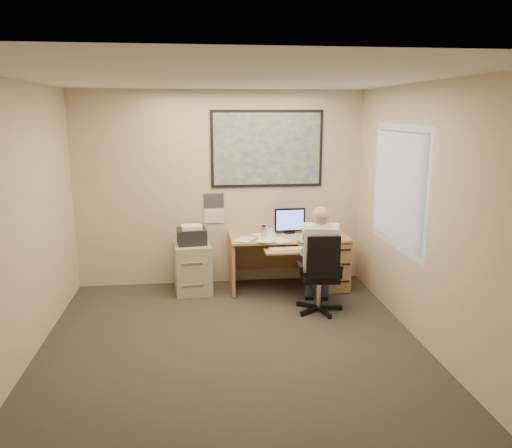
{
  "coord_description": "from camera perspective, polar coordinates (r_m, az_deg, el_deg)",
  "views": [
    {
      "loc": [
        -0.33,
        -4.64,
        2.4
      ],
      "look_at": [
        0.38,
        1.3,
        1.05
      ],
      "focal_mm": 35.0,
      "sensor_mm": 36.0,
      "label": 1
    }
  ],
  "objects": [
    {
      "name": "window_blinds",
      "position": [
        5.97,
        15.93,
        4.02
      ],
      "size": [
        0.06,
        1.4,
        1.3
      ],
      "primitive_type": null,
      "color": "beige",
      "rests_on": "room_shell"
    },
    {
      "name": "office_chair",
      "position": [
        6.17,
        7.33,
        -7.41
      ],
      "size": [
        0.63,
        0.63,
        1.0
      ],
      "rotation": [
        0.0,
        0.0,
        -0.06
      ],
      "color": "black",
      "rests_on": "ground"
    },
    {
      "name": "room_shell",
      "position": [
        4.77,
        -2.72,
        -0.03
      ],
      "size": [
        4.0,
        4.5,
        2.7
      ],
      "color": "#322D26",
      "rests_on": "ground"
    },
    {
      "name": "person",
      "position": [
        6.12,
        7.23,
        -4.02
      ],
      "size": [
        0.68,
        0.87,
        1.3
      ],
      "primitive_type": null,
      "rotation": [
        0.0,
        0.0,
        -0.18
      ],
      "color": "white",
      "rests_on": "office_chair"
    },
    {
      "name": "filing_cabinet",
      "position": [
        6.85,
        -7.26,
        -4.43
      ],
      "size": [
        0.53,
        0.62,
        0.93
      ],
      "rotation": [
        0.0,
        0.0,
        0.1
      ],
      "color": "#B2A58F",
      "rests_on": "ground"
    },
    {
      "name": "desk",
      "position": [
        7.01,
        6.37,
        -3.65
      ],
      "size": [
        1.6,
        0.97,
        1.09
      ],
      "color": "tan",
      "rests_on": "ground"
    },
    {
      "name": "world_map",
      "position": [
        6.96,
        1.28,
        8.57
      ],
      "size": [
        1.56,
        0.03,
        1.06
      ],
      "primitive_type": "cube",
      "color": "#1E4C93",
      "rests_on": "room_shell"
    },
    {
      "name": "wall_calendar",
      "position": [
        7.01,
        -4.85,
        1.8
      ],
      "size": [
        0.28,
        0.01,
        0.42
      ],
      "primitive_type": "cube",
      "color": "white",
      "rests_on": "room_shell"
    }
  ]
}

